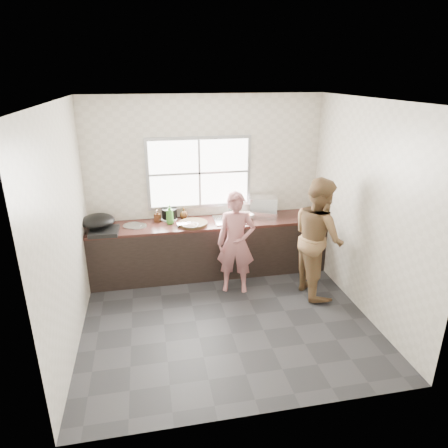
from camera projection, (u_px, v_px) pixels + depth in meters
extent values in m
cube|color=#252528|center=(226.00, 318.00, 5.18)|extent=(3.60, 3.20, 0.01)
cube|color=silver|center=(227.00, 100.00, 4.22)|extent=(3.60, 3.20, 0.01)
cube|color=beige|center=(206.00, 185.00, 6.17)|extent=(3.60, 0.01, 2.70)
cube|color=silver|center=(65.00, 231.00, 4.37)|extent=(0.01, 3.20, 2.70)
cube|color=beige|center=(367.00, 210.00, 5.03)|extent=(0.01, 3.20, 2.70)
cube|color=beige|center=(266.00, 287.00, 3.23)|extent=(3.60, 0.01, 2.70)
cube|color=black|center=(210.00, 249.00, 6.22)|extent=(3.60, 0.62, 0.82)
cube|color=#351A15|center=(209.00, 223.00, 6.06)|extent=(3.60, 0.64, 0.04)
cube|color=silver|center=(232.00, 220.00, 6.12)|extent=(0.55, 0.45, 0.02)
cylinder|color=silver|center=(229.00, 207.00, 6.25)|extent=(0.02, 0.02, 0.30)
cube|color=#9EA0A5|center=(199.00, 173.00, 6.07)|extent=(1.60, 0.05, 1.10)
cube|color=white|center=(199.00, 173.00, 6.05)|extent=(1.50, 0.01, 1.00)
imported|color=#A76465|center=(236.00, 246.00, 5.62)|extent=(0.57, 0.45, 1.37)
imported|color=brown|center=(318.00, 237.00, 5.52)|extent=(0.68, 0.85, 1.69)
cylinder|color=#322513|center=(193.00, 224.00, 5.91)|extent=(0.57, 0.57, 0.04)
cube|color=silver|center=(184.00, 224.00, 5.85)|extent=(0.21, 0.12, 0.01)
imported|color=white|center=(191.00, 226.00, 5.80)|extent=(0.28, 0.28, 0.05)
imported|color=silver|center=(247.00, 216.00, 6.19)|extent=(0.23, 0.23, 0.06)
imported|color=white|center=(232.00, 223.00, 5.91)|extent=(0.23, 0.23, 0.07)
cylinder|color=black|center=(169.00, 214.00, 6.13)|extent=(0.28, 0.28, 0.17)
cylinder|color=silver|center=(169.00, 219.00, 6.13)|extent=(0.31, 0.31, 0.02)
imported|color=#3A822A|center=(170.00, 214.00, 5.92)|extent=(0.14, 0.14, 0.30)
imported|color=#3C1F0F|center=(157.00, 216.00, 6.02)|extent=(0.10, 0.10, 0.17)
imported|color=#462811|center=(184.00, 214.00, 6.18)|extent=(0.13, 0.13, 0.15)
cylinder|color=silver|center=(165.00, 216.00, 6.13)|extent=(0.07, 0.07, 0.09)
cube|color=black|center=(104.00, 231.00, 5.60)|extent=(0.41, 0.41, 0.06)
ellipsoid|color=black|center=(98.00, 221.00, 5.65)|extent=(0.49, 0.49, 0.18)
cube|color=white|center=(263.00, 206.00, 6.24)|extent=(0.47, 0.38, 0.31)
cylinder|color=silver|center=(132.00, 226.00, 5.88)|extent=(0.30, 0.30, 0.01)
cylinder|color=#B2B5B9|center=(138.00, 226.00, 5.85)|extent=(0.30, 0.30, 0.01)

